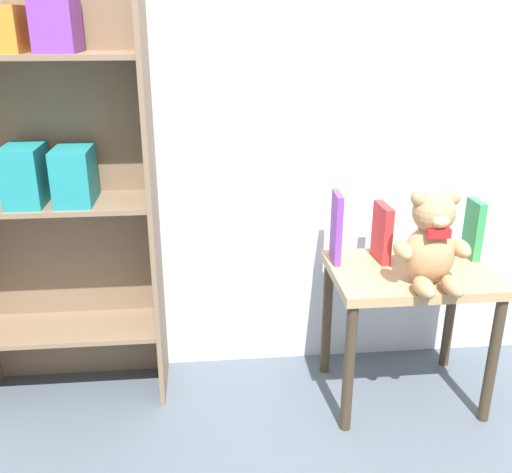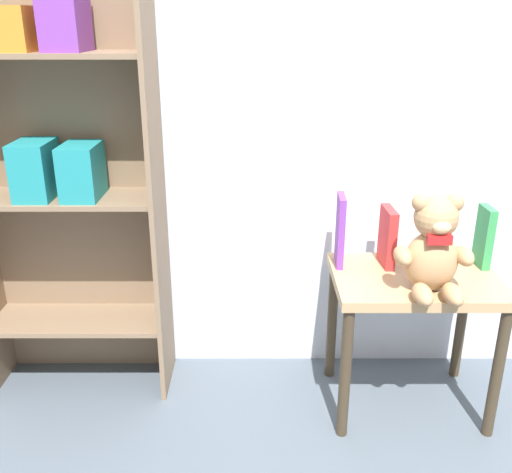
{
  "view_description": "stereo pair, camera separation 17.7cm",
  "coord_description": "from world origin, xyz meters",
  "px_view_note": "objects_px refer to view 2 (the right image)",
  "views": [
    {
      "loc": [
        -0.51,
        -0.79,
        1.41
      ],
      "look_at": [
        -0.33,
        1.1,
        0.68
      ],
      "focal_mm": 40.0,
      "sensor_mm": 36.0,
      "label": 1
    },
    {
      "loc": [
        -0.33,
        -0.8,
        1.41
      ],
      "look_at": [
        -0.33,
        1.1,
        0.68
      ],
      "focal_mm": 40.0,
      "sensor_mm": 36.0,
      "label": 2
    }
  ],
  "objects_px": {
    "book_standing_green": "(483,237)",
    "bookshelf_side": "(63,170)",
    "book_standing_purple": "(339,230)",
    "book_standing_blue": "(434,239)",
    "book_standing_red": "(386,237)",
    "display_table": "(412,298)",
    "teddy_bear": "(433,248)"
  },
  "relations": [
    {
      "from": "display_table",
      "to": "book_standing_blue",
      "type": "relative_size",
      "value": 2.9
    },
    {
      "from": "teddy_bear",
      "to": "book_standing_red",
      "type": "relative_size",
      "value": 1.56
    },
    {
      "from": "teddy_bear",
      "to": "book_standing_red",
      "type": "xyz_separation_m",
      "value": [
        -0.1,
        0.23,
        -0.05
      ]
    },
    {
      "from": "teddy_bear",
      "to": "book_standing_purple",
      "type": "height_order",
      "value": "teddy_bear"
    },
    {
      "from": "book_standing_red",
      "to": "book_standing_blue",
      "type": "height_order",
      "value": "book_standing_red"
    },
    {
      "from": "bookshelf_side",
      "to": "book_standing_green",
      "type": "height_order",
      "value": "bookshelf_side"
    },
    {
      "from": "book_standing_green",
      "to": "bookshelf_side",
      "type": "bearing_deg",
      "value": 175.17
    },
    {
      "from": "book_standing_purple",
      "to": "book_standing_red",
      "type": "height_order",
      "value": "book_standing_purple"
    },
    {
      "from": "bookshelf_side",
      "to": "book_standing_purple",
      "type": "relative_size",
      "value": 5.93
    },
    {
      "from": "display_table",
      "to": "book_standing_purple",
      "type": "xyz_separation_m",
      "value": [
        -0.26,
        0.1,
        0.22
      ]
    },
    {
      "from": "book_standing_red",
      "to": "book_standing_green",
      "type": "xyz_separation_m",
      "value": [
        0.35,
        -0.01,
        0.01
      ]
    },
    {
      "from": "book_standing_purple",
      "to": "book_standing_green",
      "type": "distance_m",
      "value": 0.53
    },
    {
      "from": "book_standing_purple",
      "to": "book_standing_blue",
      "type": "relative_size",
      "value": 1.31
    },
    {
      "from": "book_standing_purple",
      "to": "book_standing_green",
      "type": "relative_size",
      "value": 1.17
    },
    {
      "from": "display_table",
      "to": "book_standing_green",
      "type": "bearing_deg",
      "value": 19.02
    },
    {
      "from": "teddy_bear",
      "to": "book_standing_green",
      "type": "xyz_separation_m",
      "value": [
        0.25,
        0.21,
        -0.04
      ]
    },
    {
      "from": "book_standing_red",
      "to": "book_standing_blue",
      "type": "xyz_separation_m",
      "value": [
        0.18,
        -0.01,
        -0.01
      ]
    },
    {
      "from": "display_table",
      "to": "book_standing_green",
      "type": "relative_size",
      "value": 2.58
    },
    {
      "from": "bookshelf_side",
      "to": "book_standing_purple",
      "type": "bearing_deg",
      "value": -4.33
    },
    {
      "from": "book_standing_red",
      "to": "book_standing_blue",
      "type": "distance_m",
      "value": 0.18
    },
    {
      "from": "display_table",
      "to": "teddy_bear",
      "type": "xyz_separation_m",
      "value": [
        0.01,
        -0.12,
        0.24
      ]
    },
    {
      "from": "display_table",
      "to": "teddy_bear",
      "type": "relative_size",
      "value": 1.73
    },
    {
      "from": "bookshelf_side",
      "to": "book_standing_blue",
      "type": "xyz_separation_m",
      "value": [
        1.37,
        -0.09,
        -0.24
      ]
    },
    {
      "from": "display_table",
      "to": "bookshelf_side",
      "type": "bearing_deg",
      "value": 171.91
    },
    {
      "from": "book_standing_red",
      "to": "display_table",
      "type": "bearing_deg",
      "value": -51.82
    },
    {
      "from": "bookshelf_side",
      "to": "book_standing_green",
      "type": "distance_m",
      "value": 1.56
    },
    {
      "from": "book_standing_blue",
      "to": "bookshelf_side",
      "type": "bearing_deg",
      "value": 176.02
    },
    {
      "from": "book_standing_purple",
      "to": "book_standing_blue",
      "type": "xyz_separation_m",
      "value": [
        0.35,
        -0.01,
        -0.03
      ]
    },
    {
      "from": "book_standing_blue",
      "to": "book_standing_green",
      "type": "xyz_separation_m",
      "value": [
        0.18,
        -0.0,
        0.01
      ]
    },
    {
      "from": "book_standing_purple",
      "to": "book_standing_blue",
      "type": "height_order",
      "value": "book_standing_purple"
    },
    {
      "from": "bookshelf_side",
      "to": "book_standing_red",
      "type": "distance_m",
      "value": 1.21
    },
    {
      "from": "book_standing_red",
      "to": "book_standing_green",
      "type": "height_order",
      "value": "book_standing_green"
    }
  ]
}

